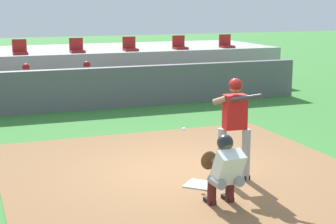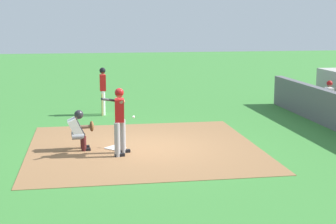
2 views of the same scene
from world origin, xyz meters
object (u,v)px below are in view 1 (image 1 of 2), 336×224
Objects in this scene: home_plate at (199,184)px; batter_at_plate at (234,122)px; stadium_seat_6 at (226,44)px; catcher_crouched at (224,168)px; stadium_seat_3 at (77,48)px; stadium_seat_4 at (130,47)px; dugout_player_1 at (27,85)px; dugout_player_2 at (88,82)px; stadium_seat_5 at (180,45)px; stadium_seat_2 at (20,50)px.

home_plate is 0.24× the size of batter_at_plate.
home_plate is at bearing -118.69° from stadium_seat_6.
catcher_crouched is 11.19m from stadium_seat_3.
stadium_seat_6 is (3.71, 0.00, 0.00)m from stadium_seat_4.
dugout_player_1 is at bearing 107.83° from batter_at_plate.
stadium_seat_5 is at bearing 28.13° from dugout_player_2.
stadium_seat_2 is at bearing 180.00° from stadium_seat_3.
stadium_seat_4 is (1.86, 10.18, 1.51)m from home_plate.
stadium_seat_5 is (1.86, 0.00, 0.00)m from stadium_seat_4.
catcher_crouched reaches higher than home_plate.
stadium_seat_4 reaches higher than dugout_player_1.
stadium_seat_2 is 1.00× the size of stadium_seat_5.
dugout_player_1 is at bearing -164.76° from stadium_seat_6.
catcher_crouched is at bearing -91.27° from home_plate.
home_plate is 10.46m from stadium_seat_2.
dugout_player_2 is (-0.78, 8.05, -0.36)m from batter_at_plate.
stadium_seat_3 reaches higher than dugout_player_2.
catcher_crouched is 11.34m from stadium_seat_2.
dugout_player_1 is at bearing 103.12° from home_plate.
stadium_seat_6 is at bearing 0.00° from stadium_seat_4.
catcher_crouched is at bearing -90.11° from stadium_seat_3.
stadium_seat_5 is (5.61, 2.03, 0.86)m from dugout_player_1.
stadium_seat_6 reaches higher than dugout_player_1.
stadium_seat_2 is at bearing 100.34° from home_plate.
stadium_seat_3 is at bearing 46.98° from dugout_player_1.
stadium_seat_2 is 1.00× the size of stadium_seat_3.
stadium_seat_6 is (4.88, 10.09, 0.50)m from batter_at_plate.
dugout_player_2 is at bearing -160.24° from stadium_seat_6.
stadium_seat_3 is (1.86, 0.00, 0.00)m from stadium_seat_2.
stadium_seat_4 is 1.00× the size of stadium_seat_6.
catcher_crouched is at bearing -89.56° from dugout_player_2.
batter_at_plate is 3.76× the size of stadium_seat_4.
home_plate is at bearing -110.05° from stadium_seat_5.
home_plate is at bearing -90.00° from stadium_seat_3.
dugout_player_2 is at bearing 90.65° from home_plate.
stadium_seat_5 is (3.81, 2.03, 0.86)m from dugout_player_2.
stadium_seat_6 is (7.43, 0.00, 0.00)m from stadium_seat_2.
stadium_seat_4 reaches higher than home_plate.
catcher_crouched is (-0.71, -1.06, -0.43)m from batter_at_plate.
stadium_seat_4 is (1.95, 2.03, 0.86)m from dugout_player_2.
dugout_player_2 is at bearing 0.00° from dugout_player_1.
dugout_player_2 is at bearing -133.77° from stadium_seat_4.
stadium_seat_2 is 5.57m from stadium_seat_5.
stadium_seat_6 is (5.66, 2.03, 0.86)m from dugout_player_2.
stadium_seat_6 is at bearing 63.36° from catcher_crouched.
catcher_crouched is 9.30m from dugout_player_1.
stadium_seat_5 is 1.86m from stadium_seat_6.
catcher_crouched is at bearing -99.57° from stadium_seat_4.
dugout_player_2 is 2.83m from stadium_seat_2.
stadium_seat_3 and stadium_seat_4 have the same top height.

